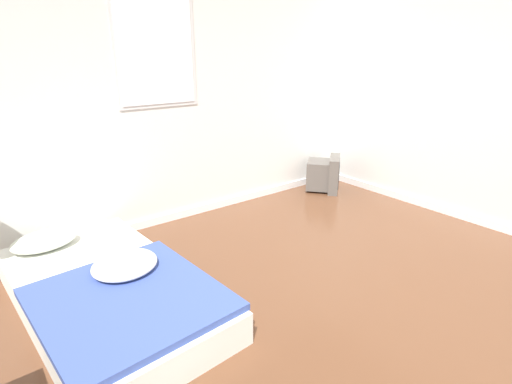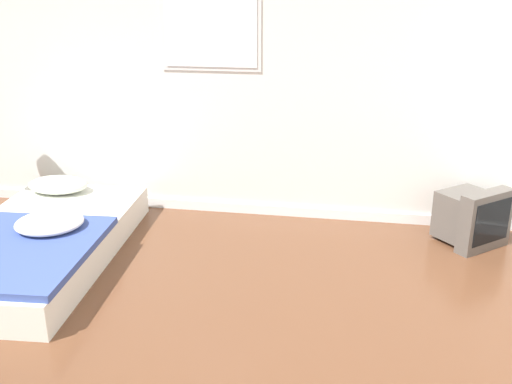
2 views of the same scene
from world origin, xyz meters
The scene contains 3 objects.
wall_back centered at (0.00, 2.81, 1.29)m, with size 7.72×0.08×2.60m.
mattress_bed centered at (-1.07, 1.60, 0.15)m, with size 1.22×2.12×0.38m.
crt_tv centered at (2.16, 2.45, 0.22)m, with size 0.60×0.60×0.47m.
Camera 2 is at (1.19, -1.93, 1.94)m, focal length 40.00 mm.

